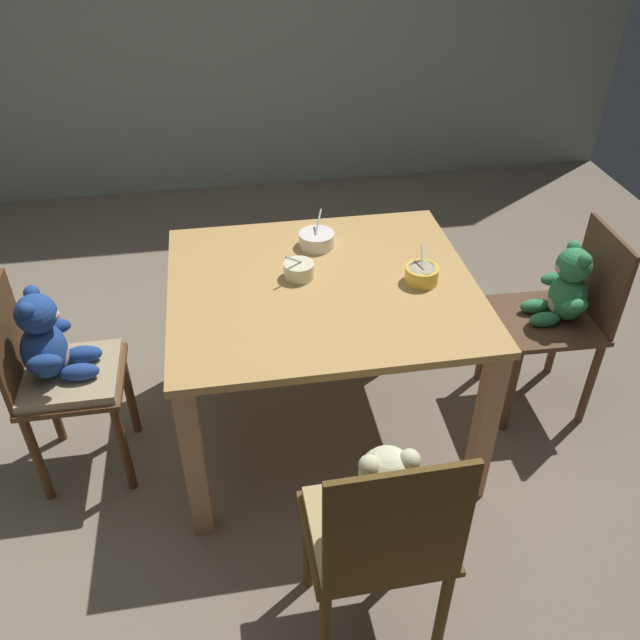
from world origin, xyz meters
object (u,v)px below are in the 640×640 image
object	(u,v)px
dining_table	(322,309)
teddy_chair_near_left	(55,360)
porridge_bowl_white_far_center	(317,239)
porridge_bowl_yellow_near_right	(422,274)
teddy_chair_near_front	(382,520)
porridge_bowl_cream_center	(299,270)
teddy_chair_near_right	(563,302)

from	to	relation	value
dining_table	teddy_chair_near_left	world-z (taller)	teddy_chair_near_left
porridge_bowl_white_far_center	dining_table	bearing A→B (deg)	-94.91
dining_table	porridge_bowl_yellow_near_right	bearing A→B (deg)	-7.62
teddy_chair_near_front	porridge_bowl_white_far_center	bearing A→B (deg)	-1.69
teddy_chair_near_left	porridge_bowl_white_far_center	bearing A→B (deg)	18.30
dining_table	teddy_chair_near_left	distance (m)	1.00
dining_table	porridge_bowl_cream_center	world-z (taller)	porridge_bowl_cream_center
teddy_chair_near_front	porridge_bowl_yellow_near_right	xyz separation A→B (m)	(0.36, 0.89, 0.22)
teddy_chair_near_right	teddy_chair_near_front	xyz separation A→B (m)	(-1.01, -0.95, 0.02)
dining_table	porridge_bowl_yellow_near_right	distance (m)	0.40
dining_table	teddy_chair_near_left	xyz separation A→B (m)	(-1.00, -0.06, -0.07)
dining_table	porridge_bowl_white_far_center	size ratio (longest dim) A/B	7.62
dining_table	teddy_chair_near_right	size ratio (longest dim) A/B	1.35
dining_table	teddy_chair_near_right	distance (m)	1.02
teddy_chair_near_left	porridge_bowl_white_far_center	xyz separation A→B (m)	(1.02, 0.34, 0.22)
teddy_chair_near_left	teddy_chair_near_front	xyz separation A→B (m)	(1.01, -0.88, 0.01)
porridge_bowl_cream_center	porridge_bowl_white_far_center	world-z (taller)	porridge_bowl_white_far_center
porridge_bowl_yellow_near_right	teddy_chair_near_front	bearing A→B (deg)	-111.96
dining_table	teddy_chair_near_front	distance (m)	0.94
teddy_chair_near_front	porridge_bowl_cream_center	distance (m)	1.02
porridge_bowl_white_far_center	teddy_chair_near_right	bearing A→B (deg)	-15.38
teddy_chair_near_right	porridge_bowl_white_far_center	distance (m)	1.06
porridge_bowl_white_far_center	porridge_bowl_yellow_near_right	bearing A→B (deg)	-43.62
porridge_bowl_yellow_near_right	teddy_chair_near_right	bearing A→B (deg)	4.93
porridge_bowl_white_far_center	porridge_bowl_cream_center	bearing A→B (deg)	-115.15
dining_table	teddy_chair_near_left	bearing A→B (deg)	-176.60
teddy_chair_near_right	teddy_chair_near_left	bearing A→B (deg)	3.62
porridge_bowl_yellow_near_right	porridge_bowl_cream_center	size ratio (longest dim) A/B	1.15
dining_table	porridge_bowl_white_far_center	distance (m)	0.32
teddy_chair_near_right	teddy_chair_near_left	distance (m)	2.02
teddy_chair_near_front	porridge_bowl_yellow_near_right	world-z (taller)	teddy_chair_near_front
teddy_chair_near_front	porridge_bowl_cream_center	bearing A→B (deg)	4.08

